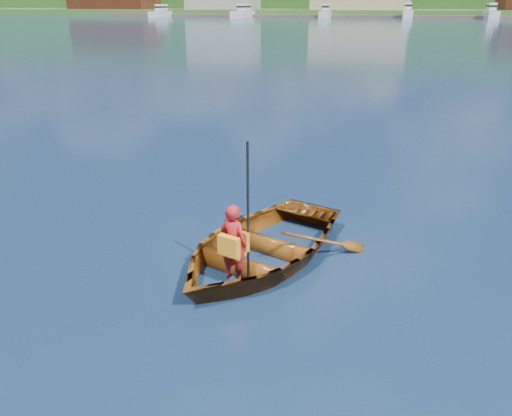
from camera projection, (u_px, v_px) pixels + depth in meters
name	position (u px, v px, depth m)	size (l,w,h in m)	color
ground	(234.00, 232.00, 9.17)	(600.00, 600.00, 0.00)	#163045
rowboat	(259.00, 245.00, 8.14)	(3.87, 4.50, 0.79)	brown
child_paddler	(234.00, 243.00, 7.19)	(0.51, 0.43, 2.10)	red
dock	(356.00, 16.00, 143.27)	(160.04, 9.61, 0.80)	brown
marina_yachts	(413.00, 13.00, 135.39)	(146.82, 13.95, 4.38)	silver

